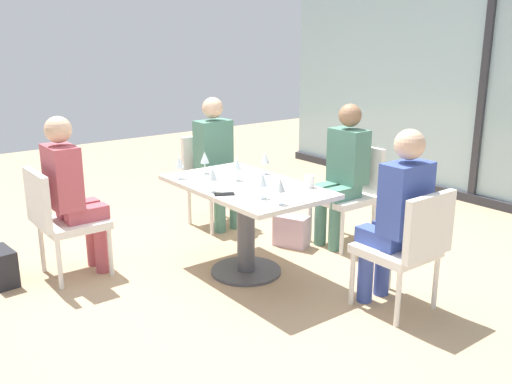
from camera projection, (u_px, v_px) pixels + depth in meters
The scene contains 22 objects.
ground_plane at pixel (246, 272), 4.53m from camera, with size 12.00×12.00×0.00m, color tan.
window_wall_backdrop at pixel (484, 94), 6.08m from camera, with size 5.88×0.10×2.70m.
dining_table_main at pixel (246, 208), 4.38m from camera, with size 1.33×0.79×0.73m.
chair_near_window at pixel (351, 189), 5.08m from camera, with size 0.46×0.51×0.87m.
chair_front_left at pixel (60, 216), 4.31m from camera, with size 0.46×0.50×0.87m.
chair_far_right at pixel (408, 244), 3.76m from camera, with size 0.50×0.46×0.87m.
chair_far_left at pixel (211, 175), 5.57m from camera, with size 0.50×0.46×0.87m.
person_near_window at pixel (343, 168), 4.96m from camera, with size 0.34×0.39×1.26m.
person_front_left at pixel (72, 188), 4.32m from camera, with size 0.34×0.39×1.26m.
person_far_right at pixel (397, 211), 3.78m from camera, with size 0.39×0.34×1.26m.
person_far_left at pixel (217, 156), 5.43m from camera, with size 0.39×0.34×1.26m.
wine_glass_0 at pixel (262, 180), 3.92m from camera, with size 0.07×0.07×0.18m.
wine_glass_1 at pixel (205, 158), 4.62m from camera, with size 0.07×0.07×0.18m.
wine_glass_2 at pixel (237, 164), 4.40m from camera, with size 0.07×0.07×0.18m.
wine_glass_3 at pixel (213, 174), 4.08m from camera, with size 0.07×0.07×0.18m.
wine_glass_4 at pixel (179, 163), 4.45m from camera, with size 0.07×0.07×0.18m.
wine_glass_5 at pixel (265, 158), 4.61m from camera, with size 0.07×0.07×0.18m.
wine_glass_6 at pixel (280, 186), 3.79m from camera, with size 0.07×0.07×0.18m.
coffee_cup at pixel (309, 181), 4.23m from camera, with size 0.08×0.08×0.09m, color white.
cell_phone_on_table at pixel (224, 194), 4.05m from camera, with size 0.07×0.14×0.01m, color black.
handbag_0 at pixel (291, 231), 5.05m from camera, with size 0.30×0.16×0.28m, color beige.
handbag_1 at pixel (1, 267), 4.28m from camera, with size 0.30×0.16×0.28m, color #232328.
Camera 1 is at (3.36, -2.49, 1.85)m, focal length 39.72 mm.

